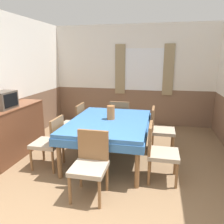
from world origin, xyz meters
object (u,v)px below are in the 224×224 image
chair_left_far (75,122)px  chair_head_window (120,118)px  dining_table (109,126)px  tv (4,100)px  chair_right_far (160,128)px  chair_head_near (90,162)px  chair_left_near (50,141)px  chair_right_near (159,150)px  sideboard (14,131)px  vase (111,112)px

chair_left_far → chair_head_window: bearing=-56.7°
chair_left_far → dining_table: bearing=-121.0°
tv → chair_right_far: bearing=19.1°
chair_head_near → chair_left_near: (-0.87, 0.57, 0.00)m
chair_left_far → chair_left_near: bearing=-180.0°
chair_left_far → chair_right_near: same height
chair_head_window → sideboard: sideboard is taller
chair_right_far → chair_head_window: same height
dining_table → sideboard: (-1.75, -0.23, -0.15)m
chair_right_near → chair_right_far: 1.04m
chair_right_near → vase: bearing=-124.8°
chair_right_near → chair_right_far: bearing=-180.0°
chair_right_far → vase: bearing=-62.4°
chair_right_near → chair_right_far: same height
chair_left_near → dining_table: bearing=-59.0°
chair_right_near → chair_head_near: bearing=-56.7°
chair_left_near → chair_left_far: bearing=0.0°
chair_left_far → chair_left_near: same height
chair_right_far → vase: size_ratio=3.55×
chair_right_near → vase: size_ratio=3.55×
dining_table → vase: vase is taller
dining_table → sideboard: sideboard is taller
dining_table → chair_left_far: bearing=149.0°
chair_left_near → chair_right_near: bearing=-90.0°
chair_left_near → sideboard: size_ratio=0.61×
chair_head_near → tv: tv is taller
chair_left_near → vase: vase is taller
chair_head_near → chair_left_near: same height
dining_table → chair_head_near: chair_head_near is taller
chair_left_near → chair_right_near: (1.73, 0.00, 0.00)m
chair_head_window → sideboard: bearing=-143.0°
chair_left_far → chair_head_window: (0.87, 0.57, 0.00)m
tv → dining_table: bearing=12.5°
chair_head_near → chair_right_near: 1.04m
sideboard → vase: vase is taller
chair_head_near → chair_left_far: bearing=-61.7°
chair_left_far → chair_head_near: size_ratio=1.00×
sideboard → chair_right_far: bearing=16.0°
chair_left_far → chair_head_near: bearing=-151.7°
chair_head_near → sideboard: (-1.75, 0.86, 0.01)m
chair_left_far → chair_head_near: 1.83m
chair_head_near → chair_right_near: size_ratio=1.00×
chair_right_far → chair_head_window: bearing=-123.3°
dining_table → chair_right_near: (0.87, -0.52, -0.15)m
dining_table → vase: bearing=82.3°
dining_table → chair_left_far: size_ratio=2.10×
dining_table → chair_left_far: (-0.87, 0.52, -0.15)m
chair_left_near → vase: size_ratio=3.55×
chair_left_far → chair_left_near: (0.00, -1.04, 0.00)m
chair_head_near → chair_head_window: same height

